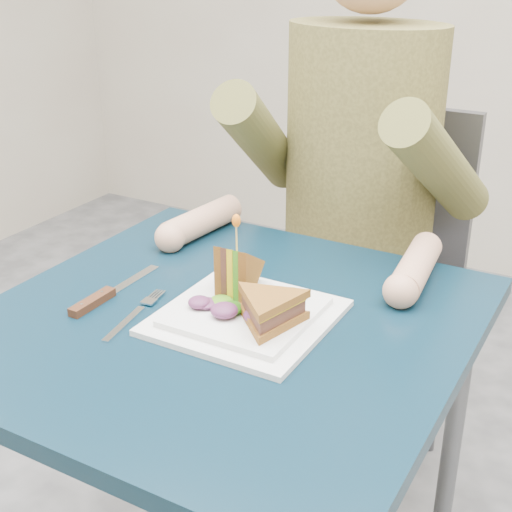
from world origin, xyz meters
The scene contains 12 objects.
table centered at (0.00, 0.00, 0.65)m, with size 0.75×0.75×0.73m.
chair centered at (0.00, 0.67, 0.54)m, with size 0.42×0.40×0.93m.
diner centered at (0.00, 0.55, 0.91)m, with size 0.54×0.59×0.74m.
plate centered at (0.04, 0.01, 0.74)m, with size 0.26×0.26×0.02m.
sandwich_flat centered at (0.09, -0.02, 0.78)m, with size 0.19×0.19×0.05m.
sandwich_upright centered at (-0.01, 0.05, 0.78)m, with size 0.08×0.13×0.13m.
fork centered at (-0.13, -0.07, 0.73)m, with size 0.04×0.18×0.01m.
knife centered at (-0.21, -0.05, 0.74)m, with size 0.02×0.22×0.02m.
toothpick centered at (-0.01, 0.05, 0.85)m, with size 0.00×0.00×0.06m, color tan.
toothpick_frill centered at (-0.01, 0.05, 0.88)m, with size 0.01×0.01×0.02m, color orange.
lettuce_spill centered at (0.04, 0.02, 0.76)m, with size 0.15×0.13×0.02m, color #337A14, non-canonical shape.
onion_ring centered at (0.05, 0.01, 0.77)m, with size 0.04×0.04×0.01m, color #9E4C7A.
Camera 1 is at (0.54, -0.85, 1.28)m, focal length 50.00 mm.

